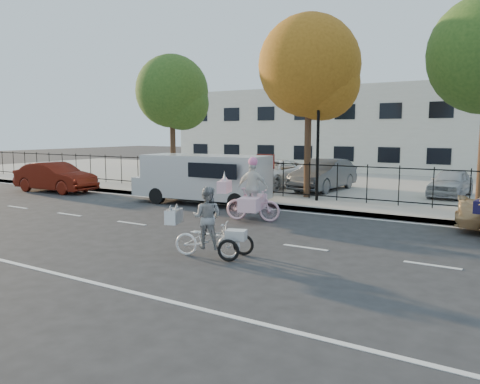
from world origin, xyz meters
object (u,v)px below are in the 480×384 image
Objects in this scene: zebra_trike at (208,230)px; pedestrian at (156,172)px; red_sedan at (55,177)px; lot_car_d at (451,183)px; unicorn_bike at (252,197)px; lot_car_a at (177,167)px; lamppost at (318,126)px; white_van at (203,177)px; lot_car_b at (272,173)px; lot_car_c at (324,175)px.

zebra_trike is 12.21m from pedestrian.
red_sedan is 18.09m from lot_car_d.
zebra_trike is 0.90× the size of unicorn_bike.
pedestrian is at bearing -57.98° from lot_car_a.
lot_car_a is (-10.39, 3.94, -2.26)m from lamppost.
white_van is at bearing -39.89° from lot_car_a.
zebra_trike is at bearing -84.20° from lamppost.
lot_car_b is at bearing -168.48° from pedestrian.
unicorn_bike is at bearing -81.99° from lot_car_c.
lamppost is 8.35m from pedestrian.
lot_car_b is 2.64m from lot_car_c.
zebra_trike is at bearing -44.30° from lot_car_a.
white_van is (-4.82, 6.47, 0.45)m from zebra_trike.
white_van is 5.33m from lot_car_b.
lot_car_b is (0.30, 5.31, -0.25)m from white_van.
lot_car_a is at bearing 179.60° from lot_car_c.
white_van is 6.27m from lot_car_c.
pedestrian is 0.36× the size of lot_car_c.
unicorn_bike is 0.37× the size of white_van.
unicorn_bike is at bearing -64.08° from lot_car_b.
lamppost is 9.15m from zebra_trike.
red_sedan is at bearing -100.89° from lot_car_a.
lamppost is 1.26× the size of lot_car_d.
lot_car_b is 1.43× the size of lot_car_d.
lamppost is at bearing 156.68° from pedestrian.
zebra_trike is 0.43× the size of lot_car_c.
lot_car_c is at bearing -9.48° from unicorn_bike.
lamppost is at bearing -36.97° from lot_car_b.
unicorn_bike reaches higher than red_sedan.
lamppost is at bearing -132.71° from lot_car_d.
unicorn_bike is 4.10m from white_van.
lot_car_a is at bearing -18.53° from red_sedan.
lot_car_c is 1.29× the size of lot_car_d.
lamppost is 0.76× the size of white_van.
lamppost is at bearing -16.67° from lot_car_a.
red_sedan is at bearing 69.41° from unicorn_bike.
white_van is 8.36m from red_sedan.
lamppost reaches higher than pedestrian.
unicorn_bike reaches higher than lot_car_c.
lamppost is 0.88× the size of lot_car_b.
lamppost reaches higher than lot_car_d.
lot_car_b is at bearing -3.70° from lot_car_a.
lot_car_b is at bearing -58.64° from red_sedan.
white_van is at bearing 44.86° from unicorn_bike.
lot_car_a is 14.79m from lot_car_d.
white_van reaches higher than lot_car_b.
lot_car_a is (-6.46, 6.24, -0.24)m from white_van.
lamppost is 4.07m from lot_car_c.
unicorn_bike is 0.43× the size of lot_car_b.
pedestrian reaches higher than lot_car_b.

